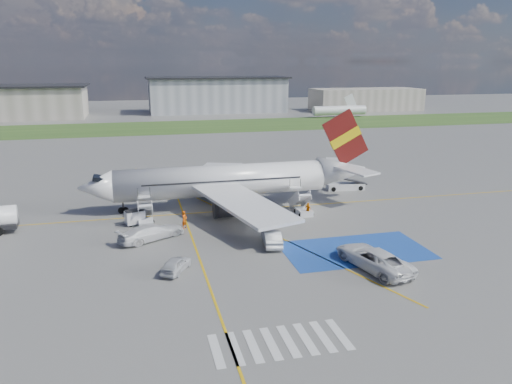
{
  "coord_description": "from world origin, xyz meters",
  "views": [
    {
      "loc": [
        -10.27,
        -45.79,
        17.78
      ],
      "look_at": [
        2.8,
        7.07,
        3.5
      ],
      "focal_mm": 35.0,
      "sensor_mm": 36.0,
      "label": 1
    }
  ],
  "objects_px": {
    "car_silver_a": "(176,265)",
    "van_white_b": "(151,230)",
    "belt_loader": "(346,187)",
    "airliner": "(233,180)",
    "van_white_a": "(374,255)",
    "gpu_cart": "(135,218)",
    "car_silver_b": "(272,238)"
  },
  "relations": [
    {
      "from": "van_white_a",
      "to": "van_white_b",
      "type": "bearing_deg",
      "value": -45.7
    },
    {
      "from": "gpu_cart",
      "to": "van_white_b",
      "type": "relative_size",
      "value": 0.43
    },
    {
      "from": "airliner",
      "to": "gpu_cart",
      "type": "distance_m",
      "value": 13.35
    },
    {
      "from": "van_white_a",
      "to": "gpu_cart",
      "type": "bearing_deg",
      "value": -53.42
    },
    {
      "from": "airliner",
      "to": "van_white_a",
      "type": "xyz_separation_m",
      "value": [
        8.22,
        -22.28,
        -2.18
      ]
    },
    {
      "from": "gpu_cart",
      "to": "car_silver_a",
      "type": "relative_size",
      "value": 0.6
    },
    {
      "from": "airliner",
      "to": "van_white_a",
      "type": "relative_size",
      "value": 5.71
    },
    {
      "from": "car_silver_a",
      "to": "van_white_b",
      "type": "relative_size",
      "value": 0.73
    },
    {
      "from": "car_silver_a",
      "to": "van_white_a",
      "type": "height_order",
      "value": "van_white_a"
    },
    {
      "from": "car_silver_b",
      "to": "van_white_b",
      "type": "relative_size",
      "value": 0.87
    },
    {
      "from": "van_white_a",
      "to": "van_white_b",
      "type": "relative_size",
      "value": 1.19
    },
    {
      "from": "gpu_cart",
      "to": "van_white_a",
      "type": "xyz_separation_m",
      "value": [
        20.41,
        -17.51,
        0.43
      ]
    },
    {
      "from": "car_silver_b",
      "to": "gpu_cart",
      "type": "bearing_deg",
      "value": -28.65
    },
    {
      "from": "van_white_a",
      "to": "airliner",
      "type": "bearing_deg",
      "value": -82.55
    },
    {
      "from": "gpu_cart",
      "to": "van_white_b",
      "type": "distance_m",
      "value": 5.6
    },
    {
      "from": "belt_loader",
      "to": "van_white_a",
      "type": "relative_size",
      "value": 0.91
    },
    {
      "from": "airliner",
      "to": "belt_loader",
      "type": "height_order",
      "value": "airliner"
    },
    {
      "from": "belt_loader",
      "to": "car_silver_a",
      "type": "bearing_deg",
      "value": -132.88
    },
    {
      "from": "gpu_cart",
      "to": "car_silver_a",
      "type": "distance_m",
      "value": 14.58
    },
    {
      "from": "gpu_cart",
      "to": "belt_loader",
      "type": "height_order",
      "value": "gpu_cart"
    },
    {
      "from": "gpu_cart",
      "to": "car_silver_b",
      "type": "distance_m",
      "value": 16.49
    },
    {
      "from": "airliner",
      "to": "car_silver_b",
      "type": "bearing_deg",
      "value": -86.14
    },
    {
      "from": "belt_loader",
      "to": "van_white_a",
      "type": "height_order",
      "value": "van_white_a"
    },
    {
      "from": "belt_loader",
      "to": "van_white_b",
      "type": "distance_m",
      "value": 31.41
    },
    {
      "from": "airliner",
      "to": "van_white_b",
      "type": "relative_size",
      "value": 6.78
    },
    {
      "from": "car_silver_b",
      "to": "van_white_a",
      "type": "xyz_separation_m",
      "value": [
        7.23,
        -7.59,
        0.43
      ]
    },
    {
      "from": "gpu_cart",
      "to": "van_white_a",
      "type": "bearing_deg",
      "value": -58.23
    },
    {
      "from": "belt_loader",
      "to": "car_silver_a",
      "type": "distance_m",
      "value": 35.05
    },
    {
      "from": "gpu_cart",
      "to": "van_white_a",
      "type": "distance_m",
      "value": 26.89
    },
    {
      "from": "airliner",
      "to": "car_silver_b",
      "type": "height_order",
      "value": "airliner"
    },
    {
      "from": "car_silver_b",
      "to": "van_white_a",
      "type": "height_order",
      "value": "van_white_a"
    },
    {
      "from": "airliner",
      "to": "gpu_cart",
      "type": "relative_size",
      "value": 15.65
    }
  ]
}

